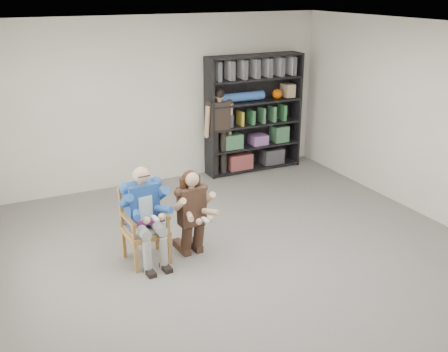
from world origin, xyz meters
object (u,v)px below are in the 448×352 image
seated_man (145,215)px  standing_man (219,133)px  armchair (145,226)px  bookshelf (254,114)px  kneeling_woman (193,214)px

seated_man → standing_man: 3.18m
armchair → seated_man: (0.00, 0.00, 0.14)m
seated_man → standing_man: standing_man is taller
bookshelf → standing_man: size_ratio=1.32×
seated_man → kneeling_woman: 0.59m
bookshelf → standing_man: bookshelf is taller
kneeling_woman → bookshelf: bookshelf is taller
seated_man → kneeling_woman: (0.58, -0.12, -0.05)m
kneeling_woman → bookshelf: 3.46m
kneeling_woman → bookshelf: bearing=44.3°
seated_man → standing_man: bearing=44.0°
seated_man → bookshelf: bearing=36.5°
seated_man → armchair: bearing=0.0°
armchair → kneeling_woman: size_ratio=0.84×
seated_man → bookshelf: bookshelf is taller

